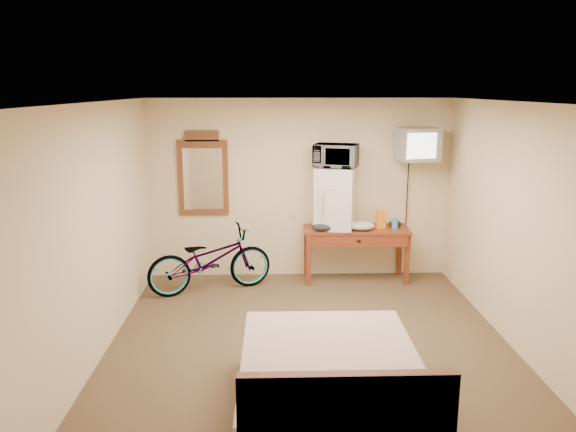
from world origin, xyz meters
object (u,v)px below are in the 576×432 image
object	(u,v)px
blue_cup	(395,223)
bicycle	(210,260)
wall_mirror	(203,175)
microwave	(336,156)
mini_fridge	(335,198)
desk	(356,236)
bed	(331,387)
crt_television	(418,144)

from	to	relation	value
blue_cup	bicycle	bearing A→B (deg)	-172.36
blue_cup	wall_mirror	distance (m)	2.72
microwave	bicycle	xyz separation A→B (m)	(-1.68, -0.40, -1.31)
mini_fridge	blue_cup	distance (m)	0.89
desk	bed	distance (m)	3.47
desk	crt_television	world-z (taller)	crt_television
desk	bed	world-z (taller)	bed
microwave	desk	bearing A→B (deg)	9.57
bicycle	bed	bearing A→B (deg)	-177.22
desk	blue_cup	bearing A→B (deg)	-2.65
microwave	crt_television	world-z (taller)	crt_television
blue_cup	bicycle	distance (m)	2.55
wall_mirror	bed	world-z (taller)	wall_mirror
mini_fridge	blue_cup	bearing A→B (deg)	-4.84
crt_television	desk	bearing A→B (deg)	-178.33
bicycle	desk	bearing A→B (deg)	-99.83
wall_mirror	desk	bearing A→B (deg)	-7.43
desk	blue_cup	distance (m)	0.55
mini_fridge	crt_television	distance (m)	1.31
blue_cup	wall_mirror	size ratio (longest dim) A/B	0.13
crt_television	bed	size ratio (longest dim) A/B	0.32
microwave	crt_television	bearing A→B (deg)	17.02
mini_fridge	bicycle	size ratio (longest dim) A/B	0.51
bed	desk	bearing A→B (deg)	78.29
mini_fridge	blue_cup	xyz separation A→B (m)	(0.82, -0.07, -0.34)
bed	microwave	bearing A→B (deg)	83.33
microwave	bed	xyz separation A→B (m)	(-0.40, -3.42, -1.45)
blue_cup	bed	bearing A→B (deg)	-109.99
blue_cup	crt_television	size ratio (longest dim) A/B	0.24
desk	mini_fridge	distance (m)	0.61
mini_fridge	bicycle	distance (m)	1.88
desk	bicycle	world-z (taller)	bicycle
wall_mirror	bicycle	bearing A→B (deg)	-78.36
bicycle	wall_mirror	bearing A→B (deg)	-8.49
desk	crt_television	xyz separation A→B (m)	(0.79, 0.02, 1.26)
desk	wall_mirror	distance (m)	2.28
bicycle	bed	size ratio (longest dim) A/B	0.84
desk	blue_cup	xyz separation A→B (m)	(0.52, -0.02, 0.19)
wall_mirror	bicycle	xyz separation A→B (m)	(0.13, -0.63, -1.03)
desk	wall_mirror	xyz separation A→B (m)	(-2.11, 0.27, 0.83)
mini_fridge	crt_television	world-z (taller)	crt_television
crt_television	blue_cup	bearing A→B (deg)	-170.10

